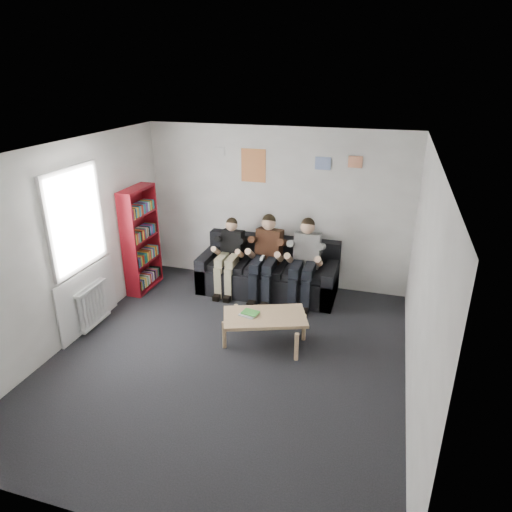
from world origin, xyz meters
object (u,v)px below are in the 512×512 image
at_px(bookshelf, 141,240).
at_px(coffee_table, 265,319).
at_px(sofa, 269,274).
at_px(person_left, 229,256).
at_px(person_right, 304,263).
at_px(person_middle, 266,258).

bearing_deg(bookshelf, coffee_table, -24.11).
relative_size(sofa, bookshelf, 1.29).
bearing_deg(sofa, person_left, -162.60).
height_order(person_left, person_right, person_right).
xyz_separation_m(person_middle, person_right, (0.64, 0.00, -0.00)).
height_order(coffee_table, person_middle, person_middle).
distance_m(person_left, person_middle, 0.64).
xyz_separation_m(sofa, person_middle, (-0.00, -0.21, 0.37)).
xyz_separation_m(sofa, coffee_table, (0.38, -1.59, 0.07)).
distance_m(bookshelf, person_right, 2.75).
xyz_separation_m(bookshelf, person_right, (2.72, 0.29, -0.20)).
relative_size(bookshelf, coffee_table, 1.60).
relative_size(bookshelf, person_left, 1.40).
distance_m(coffee_table, person_left, 1.74).
relative_size(coffee_table, person_middle, 0.81).
height_order(sofa, person_right, person_right).
bearing_deg(person_left, sofa, 20.13).
xyz_separation_m(bookshelf, person_left, (1.45, 0.29, -0.24)).
bearing_deg(person_right, bookshelf, -175.58).
xyz_separation_m(coffee_table, person_right, (0.26, 1.38, 0.29)).
height_order(sofa, coffee_table, sofa).
bearing_deg(person_middle, coffee_table, -68.70).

